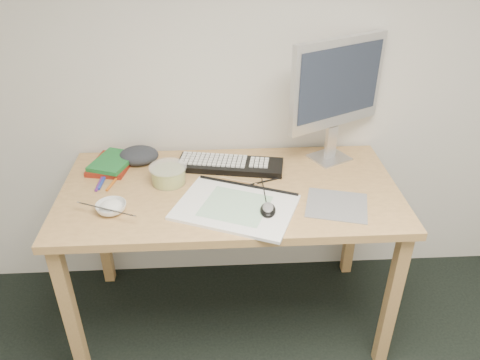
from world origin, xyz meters
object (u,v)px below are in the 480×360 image
object	(u,v)px
monitor	(337,87)
rice_bowl	(111,208)
desk	(230,204)
sketchpad	(235,207)
keyboard	(230,165)

from	to	relation	value
monitor	rice_bowl	distance (m)	1.06
desk	sketchpad	distance (m)	0.18
monitor	rice_bowl	bearing A→B (deg)	174.38
desk	monitor	world-z (taller)	monitor
sketchpad	rice_bowl	xyz separation A→B (m)	(-0.48, 0.00, 0.01)
sketchpad	keyboard	xyz separation A→B (m)	(-0.01, 0.32, 0.01)
sketchpad	monitor	distance (m)	0.69
keyboard	monitor	bearing A→B (deg)	18.08
rice_bowl	keyboard	bearing A→B (deg)	34.20
keyboard	sketchpad	bearing A→B (deg)	-78.24
desk	sketchpad	size ratio (longest dim) A/B	3.15
desk	sketchpad	xyz separation A→B (m)	(0.02, -0.15, 0.09)
sketchpad	keyboard	world-z (taller)	keyboard
keyboard	rice_bowl	bearing A→B (deg)	-135.48
desk	monitor	xyz separation A→B (m)	(0.47, 0.23, 0.43)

